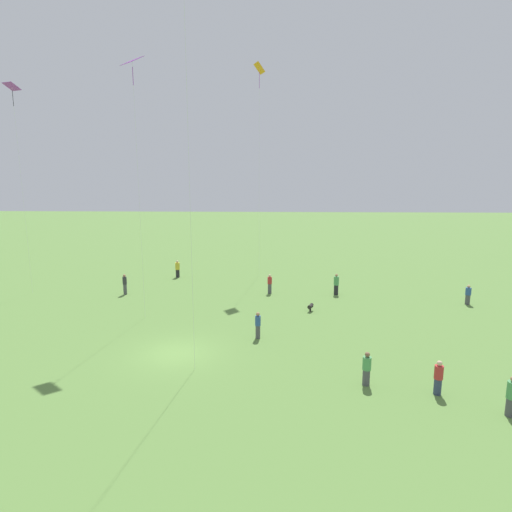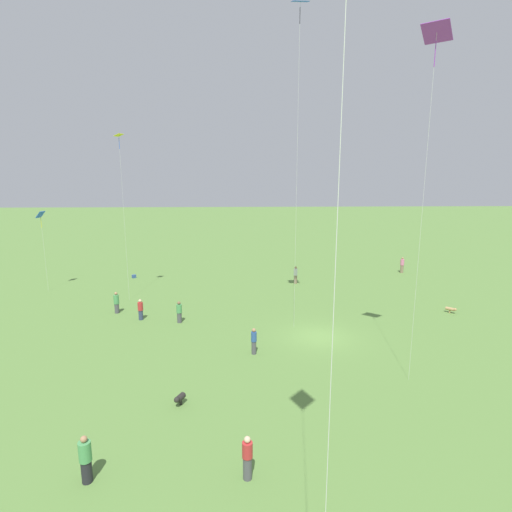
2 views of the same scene
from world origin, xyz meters
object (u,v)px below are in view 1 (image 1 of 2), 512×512
person_0 (258,325)px  person_7 (512,397)px  person_3 (178,269)px  person_4 (336,284)px  kite_1 (259,78)px  person_2 (125,284)px  kite_0 (133,70)px  person_9 (468,295)px  person_1 (438,378)px  person_6 (367,369)px  kite_2 (13,96)px  person_8 (270,284)px  dog_1 (311,306)px

person_0 → person_7: person_7 is taller
person_0 → person_3: (-16.25, -9.01, 0.02)m
person_4 → kite_1: size_ratio=0.09×
kite_1 → person_7: bearing=-136.1°
person_2 → kite_0: bearing=-9.5°
person_4 → person_9: (2.42, 10.09, -0.13)m
person_1 → person_6: person_6 is taller
kite_0 → person_0: bearing=59.9°
person_1 → person_0: bearing=-132.6°
kite_2 → kite_1: bearing=-96.8°
person_1 → person_8: (-16.82, -7.90, 0.05)m
person_4 → person_7: person_4 is taller
kite_1 → kite_2: (7.70, -19.86, -3.11)m
dog_1 → person_0: bearing=-99.4°
person_6 → person_9: 17.52m
person_2 → person_9: 28.55m
kite_2 → kite_0: bearing=-145.0°
person_0 → person_1: size_ratio=1.03×
person_2 → kite_1: 23.33m
person_6 → kite_2: size_ratio=0.09×
person_1 → person_9: bearing=145.2°
dog_1 → kite_1: bearing=135.0°
person_0 → person_2: size_ratio=0.94×
person_3 → dog_1: 16.67m
person_2 → person_4: size_ratio=0.97×
person_7 → kite_1: 33.63m
person_7 → kite_0: bearing=-84.2°
kite_0 → person_2: bearing=-155.3°
person_3 → person_9: size_ratio=1.11×
person_8 → person_3: bearing=-81.0°
person_9 → kite_1: size_ratio=0.08×
person_2 → kite_1: size_ratio=0.09×
dog_1 → person_6: bearing=-57.0°
person_2 → kite_1: (-7.87, 11.40, 18.77)m
person_3 → person_9: 26.81m
person_1 → person_3: size_ratio=0.92×
person_0 → person_9: size_ratio=1.05×
person_0 → kite_2: 27.58m
person_2 → kite_0: 17.38m
person_1 → person_2: size_ratio=0.91×
person_8 → person_1: bearing=65.3°
person_1 → person_8: bearing=-160.5°
person_3 → kite_0: size_ratio=0.10×
person_0 → person_9: (-7.94, 16.48, -0.06)m
kite_2 → person_7: bearing=-147.6°
person_3 → kite_1: (-1.16, 8.39, 18.81)m
person_4 → person_6: 16.05m
person_6 → person_4: bearing=-10.0°
person_7 → person_4: bearing=-129.5°
person_2 → person_6: person_2 is taller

